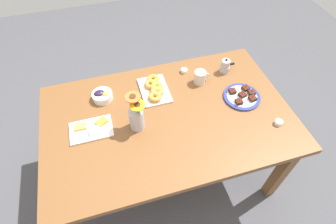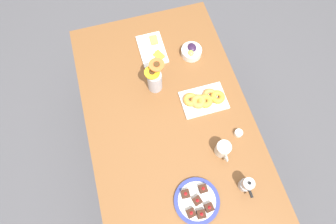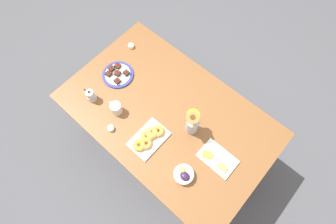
{
  "view_description": "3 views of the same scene",
  "coord_description": "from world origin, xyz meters",
  "px_view_note": "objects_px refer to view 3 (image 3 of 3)",
  "views": [
    {
      "loc": [
        -0.3,
        -1.01,
        2.07
      ],
      "look_at": [
        0.0,
        0.0,
        0.78
      ],
      "focal_mm": 28.0,
      "sensor_mm": 36.0,
      "label": 1
    },
    {
      "loc": [
        0.57,
        -0.16,
        2.24
      ],
      "look_at": [
        0.0,
        0.0,
        0.78
      ],
      "focal_mm": 28.0,
      "sensor_mm": 36.0,
      "label": 2
    },
    {
      "loc": [
        -0.52,
        0.58,
        2.56
      ],
      "look_at": [
        0.0,
        0.0,
        0.78
      ],
      "focal_mm": 28.0,
      "sensor_mm": 36.0,
      "label": 3
    }
  ],
  "objects_px": {
    "coffee_mug": "(116,108)",
    "dessert_plate": "(118,74)",
    "flower_vase": "(192,124)",
    "croissant_platter": "(149,138)",
    "moka_pot": "(91,96)",
    "cheese_platter": "(217,159)",
    "dining_table": "(168,118)",
    "jam_cup_berry": "(131,46)",
    "jam_cup_honey": "(111,128)",
    "grape_bowl": "(184,175)"
  },
  "relations": [
    {
      "from": "croissant_platter",
      "to": "flower_vase",
      "type": "xyz_separation_m",
      "value": [
        -0.18,
        -0.27,
        0.07
      ]
    },
    {
      "from": "jam_cup_berry",
      "to": "flower_vase",
      "type": "height_order",
      "value": "flower_vase"
    },
    {
      "from": "jam_cup_honey",
      "to": "grape_bowl",
      "type": "bearing_deg",
      "value": -171.1
    },
    {
      "from": "croissant_platter",
      "to": "jam_cup_berry",
      "type": "height_order",
      "value": "croissant_platter"
    },
    {
      "from": "cheese_platter",
      "to": "jam_cup_berry",
      "type": "bearing_deg",
      "value": -14.1
    },
    {
      "from": "croissant_platter",
      "to": "jam_cup_honey",
      "type": "distance_m",
      "value": 0.29
    },
    {
      "from": "cheese_platter",
      "to": "dessert_plate",
      "type": "distance_m",
      "value": 1.02
    },
    {
      "from": "croissant_platter",
      "to": "jam_cup_honey",
      "type": "relative_size",
      "value": 5.97
    },
    {
      "from": "cheese_platter",
      "to": "jam_cup_honey",
      "type": "distance_m",
      "value": 0.8
    },
    {
      "from": "dining_table",
      "to": "coffee_mug",
      "type": "distance_m",
      "value": 0.41
    },
    {
      "from": "flower_vase",
      "to": "moka_pot",
      "type": "bearing_deg",
      "value": 23.45
    },
    {
      "from": "jam_cup_berry",
      "to": "moka_pot",
      "type": "height_order",
      "value": "moka_pot"
    },
    {
      "from": "croissant_platter",
      "to": "flower_vase",
      "type": "relative_size",
      "value": 1.1
    },
    {
      "from": "grape_bowl",
      "to": "moka_pot",
      "type": "xyz_separation_m",
      "value": [
        0.91,
        0.02,
        0.02
      ]
    },
    {
      "from": "dining_table",
      "to": "moka_pot",
      "type": "relative_size",
      "value": 13.45
    },
    {
      "from": "dining_table",
      "to": "grape_bowl",
      "type": "bearing_deg",
      "value": 144.68
    },
    {
      "from": "jam_cup_honey",
      "to": "croissant_platter",
      "type": "bearing_deg",
      "value": -153.57
    },
    {
      "from": "grape_bowl",
      "to": "jam_cup_berry",
      "type": "bearing_deg",
      "value": -27.15
    },
    {
      "from": "croissant_platter",
      "to": "jam_cup_berry",
      "type": "xyz_separation_m",
      "value": [
        0.67,
        -0.5,
        -0.01
      ]
    },
    {
      "from": "dining_table",
      "to": "jam_cup_berry",
      "type": "xyz_separation_m",
      "value": [
        0.65,
        -0.26,
        0.1
      ]
    },
    {
      "from": "coffee_mug",
      "to": "moka_pot",
      "type": "height_order",
      "value": "moka_pot"
    },
    {
      "from": "dining_table",
      "to": "croissant_platter",
      "type": "bearing_deg",
      "value": 96.33
    },
    {
      "from": "grape_bowl",
      "to": "dessert_plate",
      "type": "distance_m",
      "value": 0.95
    },
    {
      "from": "croissant_platter",
      "to": "moka_pot",
      "type": "bearing_deg",
      "value": 5.33
    },
    {
      "from": "coffee_mug",
      "to": "flower_vase",
      "type": "xyz_separation_m",
      "value": [
        -0.51,
        -0.26,
        0.04
      ]
    },
    {
      "from": "dining_table",
      "to": "dessert_plate",
      "type": "bearing_deg",
      "value": 1.31
    },
    {
      "from": "dessert_plate",
      "to": "moka_pot",
      "type": "xyz_separation_m",
      "value": [
        -0.01,
        0.28,
        0.04
      ]
    },
    {
      "from": "coffee_mug",
      "to": "moka_pot",
      "type": "xyz_separation_m",
      "value": [
        0.22,
        0.05,
        0.0
      ]
    },
    {
      "from": "grape_bowl",
      "to": "flower_vase",
      "type": "bearing_deg",
      "value": -59.15
    },
    {
      "from": "dessert_plate",
      "to": "cheese_platter",
      "type": "bearing_deg",
      "value": 179.15
    },
    {
      "from": "jam_cup_honey",
      "to": "flower_vase",
      "type": "xyz_separation_m",
      "value": [
        -0.44,
        -0.4,
        0.08
      ]
    },
    {
      "from": "dining_table",
      "to": "jam_cup_berry",
      "type": "bearing_deg",
      "value": -21.66
    },
    {
      "from": "grape_bowl",
      "to": "flower_vase",
      "type": "distance_m",
      "value": 0.35
    },
    {
      "from": "grape_bowl",
      "to": "croissant_platter",
      "type": "distance_m",
      "value": 0.36
    },
    {
      "from": "jam_cup_honey",
      "to": "dessert_plate",
      "type": "bearing_deg",
      "value": -50.17
    },
    {
      "from": "cheese_platter",
      "to": "jam_cup_honey",
      "type": "bearing_deg",
      "value": 25.38
    },
    {
      "from": "croissant_platter",
      "to": "jam_cup_honey",
      "type": "xyz_separation_m",
      "value": [
        0.26,
        0.13,
        -0.01
      ]
    },
    {
      "from": "flower_vase",
      "to": "dessert_plate",
      "type": "bearing_deg",
      "value": 2.99
    },
    {
      "from": "flower_vase",
      "to": "jam_cup_honey",
      "type": "bearing_deg",
      "value": 41.93
    },
    {
      "from": "dining_table",
      "to": "jam_cup_honey",
      "type": "bearing_deg",
      "value": 57.58
    },
    {
      "from": "coffee_mug",
      "to": "croissant_platter",
      "type": "height_order",
      "value": "coffee_mug"
    },
    {
      "from": "jam_cup_berry",
      "to": "dessert_plate",
      "type": "xyz_separation_m",
      "value": [
        -0.12,
        0.27,
        -0.0
      ]
    },
    {
      "from": "croissant_platter",
      "to": "flower_vase",
      "type": "height_order",
      "value": "flower_vase"
    },
    {
      "from": "coffee_mug",
      "to": "moka_pot",
      "type": "distance_m",
      "value": 0.23
    },
    {
      "from": "dining_table",
      "to": "coffee_mug",
      "type": "bearing_deg",
      "value": 37.6
    },
    {
      "from": "cheese_platter",
      "to": "jam_cup_berry",
      "type": "distance_m",
      "value": 1.17
    },
    {
      "from": "dining_table",
      "to": "croissant_platter",
      "type": "relative_size",
      "value": 5.59
    },
    {
      "from": "coffee_mug",
      "to": "dessert_plate",
      "type": "height_order",
      "value": "coffee_mug"
    },
    {
      "from": "coffee_mug",
      "to": "dessert_plate",
      "type": "bearing_deg",
      "value": -44.86
    },
    {
      "from": "dining_table",
      "to": "grape_bowl",
      "type": "height_order",
      "value": "grape_bowl"
    }
  ]
}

